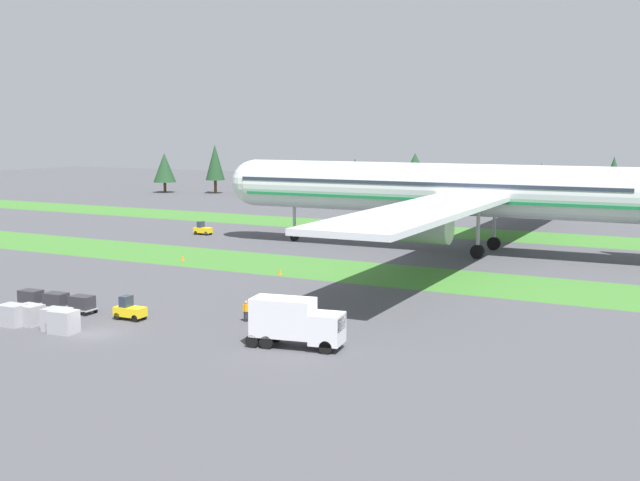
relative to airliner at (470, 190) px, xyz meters
name	(u,v)px	position (x,y,z in m)	size (l,w,h in m)	color
ground_plane	(97,334)	(-12.52, -53.00, -8.01)	(400.00, 400.00, 0.00)	#47474C
grass_strip_near	(310,267)	(-12.52, -18.97, -8.01)	(320.00, 12.88, 0.01)	#3D752D
grass_strip_far	(428,231)	(-12.52, 18.80, -8.01)	(320.00, 12.88, 0.01)	#3D752D
airliner	(470,190)	(0.00, 0.00, 0.00)	(69.06, 84.62, 22.36)	silver
baggage_tug	(129,310)	(-13.48, -48.18, -7.20)	(2.66, 1.43, 1.97)	yellow
cargo_dolly_lead	(82,303)	(-18.50, -48.43, -7.09)	(2.27, 1.61, 1.55)	#A3A3A8
cargo_dolly_second	(56,300)	(-21.40, -48.57, -7.09)	(2.27, 1.61, 1.55)	#A3A3A8
cargo_dolly_third	(31,297)	(-24.29, -48.72, -7.09)	(2.27, 1.61, 1.55)	#A3A3A8
catering_truck	(295,321)	(2.94, -49.20, -6.06)	(7.25, 3.50, 3.58)	silver
pushback_tractor	(203,229)	(-40.37, -1.43, -7.20)	(2.64, 1.39, 1.97)	yellow
ground_crew_marshaller	(246,310)	(-4.55, -44.23, -7.06)	(0.44, 0.41, 1.74)	black
uld_container_0	(30,315)	(-19.34, -53.39, -7.19)	(2.00, 1.60, 1.64)	#A3A3A8
uld_container_1	(12,315)	(-20.35, -54.24, -7.15)	(2.00, 1.60, 1.72)	#A3A3A8
uld_container_2	(63,322)	(-14.94, -54.06, -7.12)	(2.00, 1.60, 1.79)	#A3A3A8
uld_container_3	(57,319)	(-16.02, -53.67, -7.13)	(2.00, 1.60, 1.76)	#A3A3A8
taxiway_marker_0	(183,258)	(-28.21, -21.99, -7.69)	(0.44, 0.44, 0.64)	orange
taxiway_marker_1	(280,271)	(-13.32, -24.23, -7.71)	(0.44, 0.44, 0.60)	orange
distant_tree_line	(527,176)	(-7.95, 59.67, -1.55)	(173.72, 10.95, 11.70)	#4C3823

